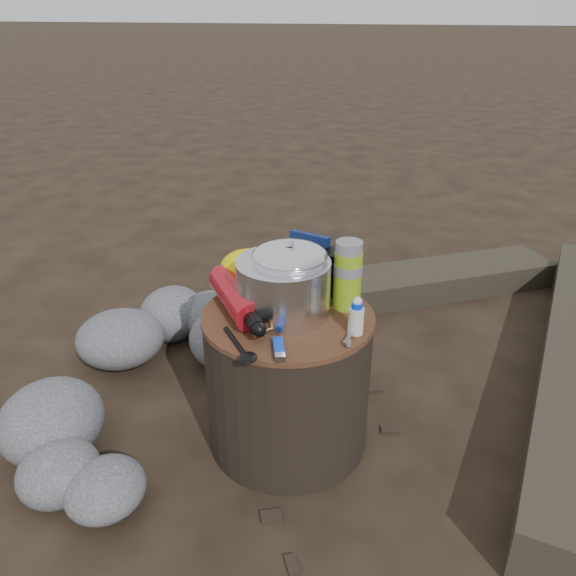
% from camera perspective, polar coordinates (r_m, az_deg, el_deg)
% --- Properties ---
extents(ground, '(60.00, 60.00, 0.00)m').
position_cam_1_polar(ground, '(1.71, -0.00, -14.54)').
color(ground, black).
rests_on(ground, ground).
extents(stump, '(0.44, 0.44, 0.40)m').
position_cam_1_polar(stump, '(1.58, -0.00, -9.02)').
color(stump, black).
rests_on(stump, ground).
extents(rock_ring, '(0.47, 1.03, 0.20)m').
position_cam_1_polar(rock_ring, '(1.83, -12.98, -8.12)').
color(rock_ring, '#57575C').
rests_on(rock_ring, ground).
extents(log_small, '(1.25, 0.81, 0.11)m').
position_cam_1_polar(log_small, '(2.47, 11.66, 0.40)').
color(log_small, '#312A21').
rests_on(log_small, ground).
extents(foil_windscreen, '(0.24, 0.24, 0.14)m').
position_cam_1_polar(foil_windscreen, '(1.45, -0.47, 0.04)').
color(foil_windscreen, silver).
rests_on(foil_windscreen, stump).
extents(camping_pot, '(0.18, 0.18, 0.18)m').
position_cam_1_polar(camping_pot, '(1.45, 0.15, 0.95)').
color(camping_pot, white).
rests_on(camping_pot, stump).
extents(fuel_bottle, '(0.24, 0.31, 0.08)m').
position_cam_1_polar(fuel_bottle, '(1.48, -5.16, -0.92)').
color(fuel_bottle, '#A7121C').
rests_on(fuel_bottle, stump).
extents(thermos, '(0.07, 0.07, 0.18)m').
position_cam_1_polar(thermos, '(1.48, 5.92, 1.26)').
color(thermos, '#80A718').
rests_on(thermos, stump).
extents(travel_mug, '(0.08, 0.08, 0.12)m').
position_cam_1_polar(travel_mug, '(1.57, 4.97, 1.57)').
color(travel_mug, black).
rests_on(travel_mug, stump).
extents(stuff_sack, '(0.16, 0.13, 0.11)m').
position_cam_1_polar(stuff_sack, '(1.59, -3.85, 1.84)').
color(stuff_sack, yellow).
rests_on(stuff_sack, stump).
extents(food_pouch, '(0.12, 0.07, 0.15)m').
position_cam_1_polar(food_pouch, '(1.60, 1.98, 2.81)').
color(food_pouch, '#0C184A').
rests_on(food_pouch, stump).
extents(lighter, '(0.05, 0.09, 0.02)m').
position_cam_1_polar(lighter, '(1.33, -0.95, -5.83)').
color(lighter, '#0639DD').
rests_on(lighter, stump).
extents(pot_grabber, '(0.04, 0.13, 0.01)m').
position_cam_1_polar(pot_grabber, '(1.39, 6.07, -4.39)').
color(pot_grabber, '#B1B1B6').
rests_on(pot_grabber, stump).
extents(spork, '(0.12, 0.15, 0.01)m').
position_cam_1_polar(spork, '(1.35, -5.18, -5.30)').
color(spork, black).
rests_on(spork, stump).
extents(squeeze_bottle, '(0.04, 0.04, 0.09)m').
position_cam_1_polar(squeeze_bottle, '(1.38, 6.76, -2.90)').
color(squeeze_bottle, silver).
rests_on(squeeze_bottle, stump).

